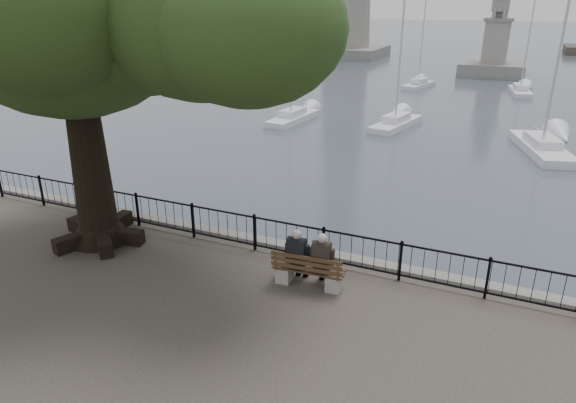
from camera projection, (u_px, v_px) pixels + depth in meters
The scene contains 13 objects.
harbor at pixel (295, 265), 14.41m from camera, with size 260.00×260.00×1.20m.
railing at pixel (288, 238), 13.60m from camera, with size 22.06×0.06×1.00m.
bench at pixel (308, 274), 12.29m from camera, with size 1.77×0.65×0.92m.
person_left at pixel (298, 257), 12.34m from camera, with size 0.44×0.74×1.45m.
person_right at pixel (323, 261), 12.15m from camera, with size 0.44×0.74×1.45m.
tree at pixel (99, 5), 12.22m from camera, with size 11.77×8.22×9.61m.
lion_monument at pixel (495, 52), 52.75m from camera, with size 6.40×6.40×9.34m.
sailboat_a at pixel (293, 117), 33.42m from camera, with size 1.79×5.21×10.30m.
sailboat_b at pixel (396, 121), 31.89m from camera, with size 2.40×5.35×12.09m.
sailboat_c at pixel (541, 146), 26.68m from camera, with size 3.44×6.41×11.44m.
sailboat_e at pixel (291, 85), 45.40m from camera, with size 1.94×6.19×12.78m.
sailboat_g at pixel (520, 90), 43.15m from camera, with size 2.08×5.09×8.78m.
sailboat_h at pixel (419, 83), 46.33m from camera, with size 2.33×4.90×11.95m.
Camera 1 is at (5.04, -8.70, 6.46)m, focal length 32.00 mm.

